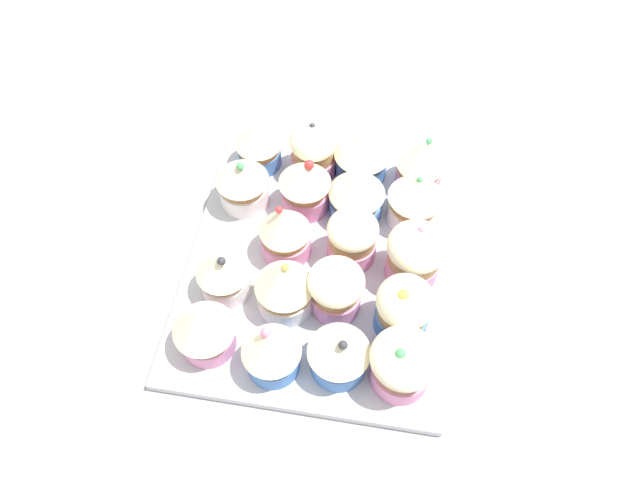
% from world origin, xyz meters
% --- Properties ---
extents(ground_plane, '(1.80, 1.80, 0.03)m').
position_xyz_m(ground_plane, '(0.00, 0.00, -0.01)').
color(ground_plane, '#9E9EA3').
extents(baking_tray, '(0.29, 0.35, 0.01)m').
position_xyz_m(baking_tray, '(0.00, 0.00, 0.01)').
color(baking_tray, silver).
rests_on(baking_tray, ground_plane).
extents(cupcake_0, '(0.06, 0.06, 0.08)m').
position_xyz_m(cupcake_0, '(-0.10, -0.12, 0.05)').
color(cupcake_0, pink).
rests_on(cupcake_0, baking_tray).
extents(cupcake_1, '(0.07, 0.07, 0.07)m').
position_xyz_m(cupcake_1, '(-0.03, -0.12, 0.05)').
color(cupcake_1, '#477AC6').
rests_on(cupcake_1, baking_tray).
extents(cupcake_2, '(0.06, 0.06, 0.07)m').
position_xyz_m(cupcake_2, '(0.03, -0.12, 0.05)').
color(cupcake_2, pink).
rests_on(cupcake_2, baking_tray).
extents(cupcake_3, '(0.06, 0.06, 0.06)m').
position_xyz_m(cupcake_3, '(0.09, -0.12, 0.05)').
color(cupcake_3, '#477AC6').
rests_on(cupcake_3, baking_tray).
extents(cupcake_4, '(0.06, 0.06, 0.07)m').
position_xyz_m(cupcake_4, '(-0.10, -0.07, 0.05)').
color(cupcake_4, white).
rests_on(cupcake_4, baking_tray).
extents(cupcake_5, '(0.06, 0.06, 0.07)m').
position_xyz_m(cupcake_5, '(-0.03, -0.07, 0.05)').
color(cupcake_5, '#477AC6').
rests_on(cupcake_5, baking_tray).
extents(cupcake_6, '(0.06, 0.06, 0.08)m').
position_xyz_m(cupcake_6, '(0.03, -0.07, 0.05)').
color(cupcake_6, pink).
rests_on(cupcake_6, baking_tray).
extents(cupcake_7, '(0.06, 0.06, 0.07)m').
position_xyz_m(cupcake_7, '(0.10, -0.06, 0.05)').
color(cupcake_7, white).
rests_on(cupcake_7, baking_tray).
extents(cupcake_8, '(0.06, 0.06, 0.08)m').
position_xyz_m(cupcake_8, '(-0.10, 0.01, 0.05)').
color(cupcake_8, pink).
rests_on(cupcake_8, baking_tray).
extents(cupcake_9, '(0.06, 0.06, 0.07)m').
position_xyz_m(cupcake_9, '(-0.03, -0.01, 0.05)').
color(cupcake_9, pink).
rests_on(cupcake_9, baking_tray).
extents(cupcake_10, '(0.06, 0.06, 0.08)m').
position_xyz_m(cupcake_10, '(0.04, -0.00, 0.05)').
color(cupcake_10, pink).
rests_on(cupcake_10, baking_tray).
extents(cupcake_11, '(0.06, 0.06, 0.08)m').
position_xyz_m(cupcake_11, '(-0.09, 0.07, 0.05)').
color(cupcake_11, '#477AC6').
rests_on(cupcake_11, baking_tray).
extents(cupcake_12, '(0.06, 0.06, 0.07)m').
position_xyz_m(cupcake_12, '(-0.03, 0.06, 0.05)').
color(cupcake_12, pink).
rests_on(cupcake_12, baking_tray).
extents(cupcake_13, '(0.06, 0.06, 0.08)m').
position_xyz_m(cupcake_13, '(0.03, 0.06, 0.05)').
color(cupcake_13, white).
rests_on(cupcake_13, baking_tray).
extents(cupcake_14, '(0.06, 0.06, 0.07)m').
position_xyz_m(cupcake_14, '(0.09, 0.06, 0.05)').
color(cupcake_14, white).
rests_on(cupcake_14, baking_tray).
extents(cupcake_15, '(0.06, 0.06, 0.07)m').
position_xyz_m(cupcake_15, '(-0.10, 0.13, 0.05)').
color(cupcake_15, pink).
rests_on(cupcake_15, baking_tray).
extents(cupcake_16, '(0.06, 0.06, 0.07)m').
position_xyz_m(cupcake_16, '(-0.04, 0.13, 0.05)').
color(cupcake_16, '#477AC6').
rests_on(cupcake_16, baking_tray).
extents(cupcake_17, '(0.06, 0.06, 0.07)m').
position_xyz_m(cupcake_17, '(0.02, 0.14, 0.05)').
color(cupcake_17, '#477AC6').
rests_on(cupcake_17, baking_tray).
extents(cupcake_18, '(0.06, 0.06, 0.07)m').
position_xyz_m(cupcake_18, '(0.09, 0.12, 0.05)').
color(cupcake_18, pink).
rests_on(cupcake_18, baking_tray).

